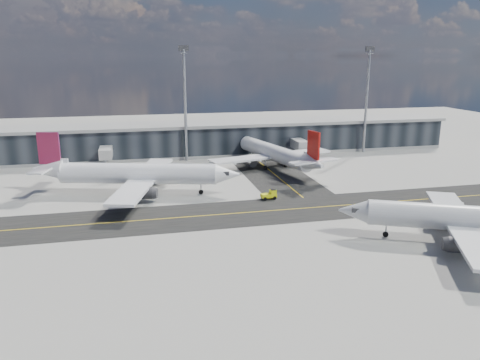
% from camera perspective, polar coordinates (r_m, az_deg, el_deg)
% --- Properties ---
extents(ground, '(300.00, 300.00, 0.00)m').
position_cam_1_polar(ground, '(76.78, -2.35, -5.21)').
color(ground, gray).
rests_on(ground, ground).
extents(taxiway_lanes, '(180.00, 63.00, 0.03)m').
position_cam_1_polar(taxiway_lanes, '(87.46, -1.13, -2.65)').
color(taxiway_lanes, black).
rests_on(taxiway_lanes, ground).
extents(terminal_concourse, '(152.00, 19.80, 8.80)m').
position_cam_1_polar(terminal_concourse, '(128.48, -6.89, 4.80)').
color(terminal_concourse, black).
rests_on(terminal_concourse, ground).
extents(floodlight_masts, '(102.50, 0.70, 28.90)m').
position_cam_1_polar(floodlight_masts, '(120.11, -6.72, 9.65)').
color(floodlight_masts, gray).
rests_on(floodlight_masts, ground).
extents(airliner_af, '(40.47, 34.82, 12.14)m').
position_cam_1_polar(airliner_af, '(93.86, -12.64, 0.74)').
color(airliner_af, white).
rests_on(airliner_af, ground).
extents(airliner_redtail, '(32.18, 37.43, 11.20)m').
position_cam_1_polar(airliner_redtail, '(112.92, 4.29, 3.27)').
color(airliner_redtail, white).
rests_on(airliner_redtail, ground).
extents(airliner_near, '(36.12, 31.15, 11.26)m').
position_cam_1_polar(airliner_near, '(75.15, 26.61, -4.29)').
color(airliner_near, silver).
rests_on(airliner_near, ground).
extents(baggage_tug, '(3.02, 1.74, 1.82)m').
position_cam_1_polar(baggage_tug, '(88.99, 3.67, -1.77)').
color(baggage_tug, '#E0E70C').
rests_on(baggage_tug, ground).
extents(service_van, '(4.00, 5.38, 1.36)m').
position_cam_1_polar(service_van, '(120.09, 7.54, 2.41)').
color(service_van, white).
rests_on(service_van, ground).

